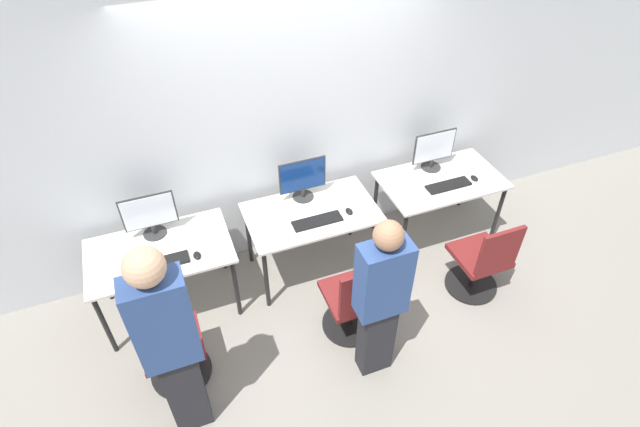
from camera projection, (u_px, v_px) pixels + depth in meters
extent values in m
plane|color=gray|center=(325.00, 292.00, 4.65)|extent=(20.00, 20.00, 0.00)
cube|color=silver|center=(292.00, 118.00, 4.30)|extent=(12.00, 0.05, 2.80)
cube|color=silver|center=(159.00, 251.00, 4.07)|extent=(1.16, 0.70, 0.02)
cylinder|color=black|center=(105.00, 325.00, 3.95)|extent=(0.04, 0.04, 0.69)
cylinder|color=black|center=(236.00, 288.00, 4.24)|extent=(0.04, 0.04, 0.69)
cylinder|color=black|center=(101.00, 273.00, 4.37)|extent=(0.04, 0.04, 0.69)
cylinder|color=black|center=(221.00, 242.00, 4.66)|extent=(0.04, 0.04, 0.69)
cylinder|color=#2D2D2D|center=(155.00, 233.00, 4.21)|extent=(0.19, 0.19, 0.01)
cylinder|color=#2D2D2D|center=(154.00, 229.00, 4.17)|extent=(0.04, 0.04, 0.09)
cube|color=#2D2D2D|center=(149.00, 211.00, 4.05)|extent=(0.43, 0.01, 0.32)
cube|color=silver|center=(149.00, 212.00, 4.05)|extent=(0.41, 0.01, 0.30)
cube|color=black|center=(161.00, 263.00, 3.94)|extent=(0.44, 0.13, 0.02)
ellipsoid|color=black|center=(197.00, 255.00, 4.00)|extent=(0.06, 0.09, 0.03)
cylinder|color=black|center=(182.00, 371.00, 4.01)|extent=(0.48, 0.48, 0.03)
cylinder|color=black|center=(177.00, 358.00, 3.88)|extent=(0.04, 0.04, 0.36)
cube|color=maroon|center=(172.00, 343.00, 3.75)|extent=(0.44, 0.44, 0.05)
cube|color=maroon|center=(170.00, 346.00, 3.45)|extent=(0.40, 0.04, 0.44)
cube|color=#232328|center=(186.00, 389.00, 3.46)|extent=(0.25, 0.16, 0.83)
cube|color=navy|center=(163.00, 322.00, 2.95)|extent=(0.36, 0.20, 0.72)
sphere|color=tan|center=(144.00, 267.00, 2.64)|extent=(0.23, 0.23, 0.23)
cube|color=silver|center=(312.00, 213.00, 4.43)|extent=(1.16, 0.70, 0.02)
cylinder|color=black|center=(266.00, 279.00, 4.31)|extent=(0.04, 0.04, 0.69)
cylinder|color=black|center=(377.00, 248.00, 4.60)|extent=(0.04, 0.04, 0.69)
cylinder|color=black|center=(249.00, 235.00, 4.73)|extent=(0.04, 0.04, 0.69)
cylinder|color=black|center=(351.00, 209.00, 5.02)|extent=(0.04, 0.04, 0.69)
cylinder|color=#2D2D2D|center=(303.00, 196.00, 4.57)|extent=(0.19, 0.19, 0.01)
cylinder|color=#2D2D2D|center=(303.00, 192.00, 4.54)|extent=(0.04, 0.04, 0.09)
cube|color=#2D2D2D|center=(302.00, 175.00, 4.42)|extent=(0.43, 0.01, 0.32)
cube|color=navy|center=(303.00, 176.00, 4.41)|extent=(0.41, 0.01, 0.30)
cube|color=black|center=(317.00, 221.00, 4.31)|extent=(0.44, 0.13, 0.02)
ellipsoid|color=black|center=(349.00, 211.00, 4.40)|extent=(0.06, 0.09, 0.03)
cylinder|color=black|center=(350.00, 323.00, 4.36)|extent=(0.48, 0.48, 0.03)
cylinder|color=black|center=(350.00, 310.00, 4.24)|extent=(0.04, 0.04, 0.36)
cube|color=maroon|center=(351.00, 294.00, 4.10)|extent=(0.44, 0.44, 0.05)
cube|color=maroon|center=(363.00, 293.00, 3.80)|extent=(0.40, 0.04, 0.44)
cube|color=#232328|center=(376.00, 337.00, 3.85)|extent=(0.25, 0.16, 0.72)
cube|color=navy|center=(383.00, 279.00, 3.40)|extent=(0.36, 0.20, 0.63)
sphere|color=#9E7051|center=(389.00, 236.00, 3.13)|extent=(0.20, 0.20, 0.20)
cube|color=silver|center=(441.00, 180.00, 4.79)|extent=(1.16, 0.70, 0.02)
cylinder|color=black|center=(403.00, 241.00, 4.67)|extent=(0.04, 0.04, 0.69)
cylinder|color=black|center=(498.00, 214.00, 4.96)|extent=(0.04, 0.04, 0.69)
cylinder|color=black|center=(375.00, 203.00, 5.09)|extent=(0.04, 0.04, 0.69)
cylinder|color=black|center=(464.00, 180.00, 5.38)|extent=(0.04, 0.04, 0.69)
cylinder|color=#2D2D2D|center=(431.00, 167.00, 4.92)|extent=(0.19, 0.19, 0.01)
cylinder|color=#2D2D2D|center=(432.00, 163.00, 4.89)|extent=(0.04, 0.04, 0.09)
cube|color=#2D2D2D|center=(434.00, 146.00, 4.77)|extent=(0.43, 0.01, 0.32)
cube|color=silver|center=(435.00, 147.00, 4.76)|extent=(0.41, 0.01, 0.30)
cube|color=black|center=(448.00, 185.00, 4.69)|extent=(0.44, 0.13, 0.02)
ellipsoid|color=black|center=(474.00, 178.00, 4.77)|extent=(0.06, 0.09, 0.03)
cylinder|color=black|center=(470.00, 284.00, 4.70)|extent=(0.48, 0.48, 0.03)
cylinder|color=black|center=(475.00, 271.00, 4.57)|extent=(0.04, 0.04, 0.36)
cube|color=maroon|center=(479.00, 255.00, 4.44)|extent=(0.44, 0.44, 0.05)
cube|color=maroon|center=(500.00, 251.00, 4.13)|extent=(0.40, 0.04, 0.44)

